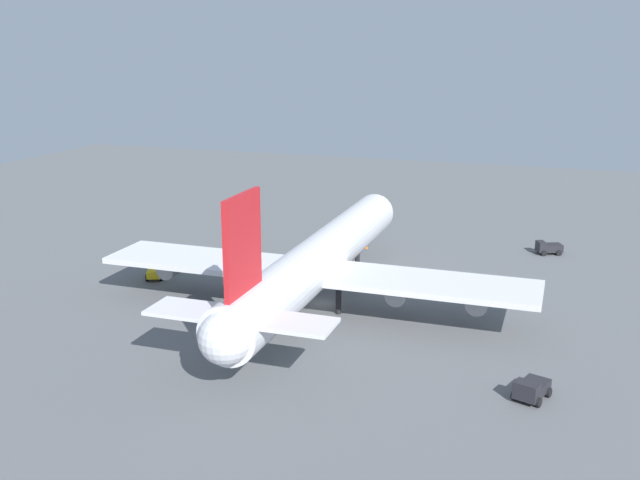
{
  "coord_description": "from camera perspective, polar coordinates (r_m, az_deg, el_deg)",
  "views": [
    {
      "loc": [
        -80.72,
        -27.67,
        31.45
      ],
      "look_at": [
        0.0,
        0.0,
        8.2
      ],
      "focal_mm": 40.82,
      "sensor_mm": 36.0,
      "label": 1
    }
  ],
  "objects": [
    {
      "name": "fuel_truck",
      "position": [
        116.91,
        17.47,
        -0.57
      ],
      "size": [
        3.58,
        4.26,
        1.98
      ],
      "color": "#232328",
      "rests_on": "ground_plane"
    },
    {
      "name": "ground_plane",
      "position": [
        90.94,
        -0.0,
        -4.99
      ],
      "size": [
        231.17,
        231.17,
        0.0
      ],
      "primitive_type": "plane",
      "color": "slate"
    },
    {
      "name": "maintenance_van",
      "position": [
        103.27,
        -12.73,
        -2.26
      ],
      "size": [
        5.11,
        3.55,
        2.06
      ],
      "color": "#333338",
      "rests_on": "ground_plane"
    },
    {
      "name": "cargo_airplane",
      "position": [
        88.88,
        -0.05,
        -1.56
      ],
      "size": [
        57.79,
        52.94,
        18.21
      ],
      "color": "silver",
      "rests_on": "ground_plane"
    },
    {
      "name": "safety_cone_nose",
      "position": [
        114.84,
        3.65,
        -0.48
      ],
      "size": [
        0.55,
        0.55,
        0.79
      ],
      "primitive_type": "cone",
      "color": "orange",
      "rests_on": "ground_plane"
    },
    {
      "name": "catering_truck",
      "position": [
        70.09,
        16.22,
        -11.12
      ],
      "size": [
        4.43,
        3.58,
        2.05
      ],
      "color": "#232328",
      "rests_on": "ground_plane"
    }
  ]
}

